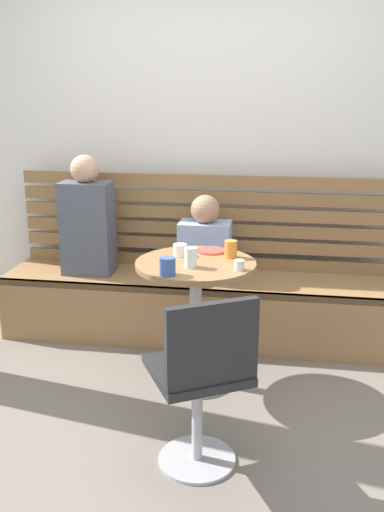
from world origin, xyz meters
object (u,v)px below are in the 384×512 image
booth_bench (200,307)px  person_child_left (205,243)px  cup_espresso_small (239,265)px  cup_tumbler_orange (231,249)px  cup_water_clear (191,258)px  plate_small (211,251)px  cup_mug_blue (168,266)px  white_chair (202,377)px  cafe_table (196,299)px  cup_ceramic_white (180,250)px  person_adult (87,221)px

booth_bench → person_child_left: person_child_left is taller
cup_espresso_small → cup_tumbler_orange: (-0.07, 0.23, 0.02)m
cup_water_clear → plate_small: (0.07, 0.32, -0.05)m
booth_bench → cup_mug_blue: bearing=-92.7°
white_chair → person_child_left: (-0.19, 1.41, 0.22)m
cafe_table → cup_tumbler_orange: cup_tumbler_orange is taller
person_child_left → cup_ceramic_white: size_ratio=7.12×
cup_ceramic_white → booth_bench: bearing=85.4°
cup_water_clear → cafe_table: bearing=84.1°
cup_espresso_small → cup_ceramic_white: size_ratio=0.70×
cup_tumbler_orange → plate_small: (-0.13, 0.10, -0.04)m
person_adult → cup_mug_blue: (0.73, -0.86, -0.02)m
white_chair → cup_tumbler_orange: size_ratio=8.50×
cup_ceramic_white → person_adult: bearing=145.5°
person_adult → cup_espresso_small: size_ratio=14.56×
cup_espresso_small → cup_mug_blue: bearing=-158.1°
white_chair → person_adult: (-1.00, 1.41, 0.34)m
cup_espresso_small → cup_ceramic_white: cup_ceramic_white is taller
person_child_left → cup_water_clear: 0.72m
cup_water_clear → cup_ceramic_white: size_ratio=1.38×
white_chair → cafe_table: bearing=100.9°
cup_tumbler_orange → cup_ceramic_white: bearing=-177.1°
cup_ceramic_white → white_chair: bearing=-73.8°
cup_ceramic_white → plate_small: (0.17, 0.12, -0.03)m
white_chair → cup_mug_blue: white_chair is taller
cup_mug_blue → plate_small: cup_mug_blue is taller
person_child_left → cup_tumbler_orange: bearing=-66.1°
white_chair → cup_water_clear: 0.79m
person_child_left → cup_mug_blue: size_ratio=6.00×
person_child_left → cup_espresso_small: person_child_left is taller
white_chair → cup_ceramic_white: size_ratio=10.63×
white_chair → cup_tumbler_orange: (0.03, 0.92, 0.33)m
cup_ceramic_white → cup_mug_blue: bearing=-90.1°
white_chair → person_adult: size_ratio=1.04×
cup_ceramic_white → plate_small: bearing=35.3°
plate_small → booth_bench: bearing=107.7°
person_child_left → cup_water_clear: size_ratio=5.18×
cafe_table → cup_tumbler_orange: bearing=31.8°
booth_bench → person_child_left: bearing=-18.9°
cup_tumbler_orange → cup_espresso_small: bearing=-73.6°
person_adult → cup_espresso_small: (1.09, -0.72, -0.04)m
plate_small → cup_mug_blue: bearing=-109.4°
white_chair → cup_espresso_small: size_ratio=15.18×
cafe_table → cup_mug_blue: (-0.11, -0.26, 0.27)m
person_child_left → cup_ceramic_white: 0.52m
booth_bench → cup_water_clear: size_ratio=24.55×
cup_water_clear → cup_tumbler_orange: bearing=48.3°
cafe_table → cup_espresso_small: size_ratio=13.21×
cup_ceramic_white → cup_tumbler_orange: cup_tumbler_orange is taller
cafe_table → cup_espresso_small: cup_espresso_small is taller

